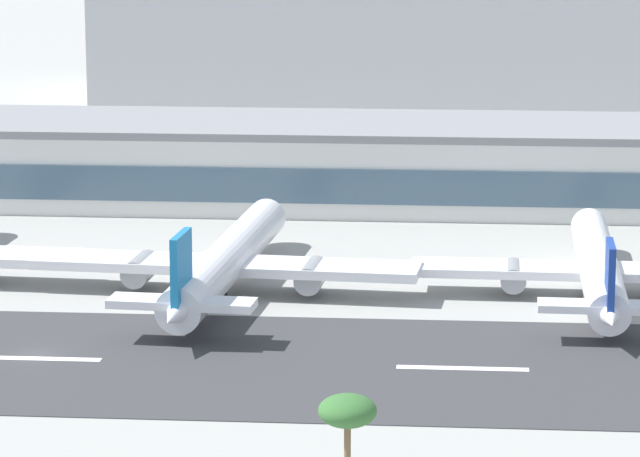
{
  "coord_description": "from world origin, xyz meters",
  "views": [
    {
      "loc": [
        38.77,
        -152.63,
        45.08
      ],
      "look_at": [
        23.58,
        36.07,
        4.88
      ],
      "focal_mm": 97.41,
      "sensor_mm": 36.0,
      "label": 1
    }
  ],
  "objects_px": {
    "terminal_building": "(281,161)",
    "airliner_navy_tail_gate_2": "(599,270)",
    "palm_tree_0": "(348,415)",
    "airliner_blue_tail_gate_1": "(224,264)"
  },
  "relations": [
    {
      "from": "palm_tree_0",
      "to": "terminal_building",
      "type": "bearing_deg",
      "value": 97.98
    },
    {
      "from": "terminal_building",
      "to": "palm_tree_0",
      "type": "relative_size",
      "value": 21.27
    },
    {
      "from": "terminal_building",
      "to": "airliner_navy_tail_gate_2",
      "type": "distance_m",
      "value": 63.37
    },
    {
      "from": "airliner_blue_tail_gate_1",
      "to": "airliner_navy_tail_gate_2",
      "type": "distance_m",
      "value": 39.44
    },
    {
      "from": "airliner_blue_tail_gate_1",
      "to": "palm_tree_0",
      "type": "relative_size",
      "value": 4.94
    },
    {
      "from": "airliner_blue_tail_gate_1",
      "to": "terminal_building",
      "type": "bearing_deg",
      "value": 3.55
    },
    {
      "from": "airliner_blue_tail_gate_1",
      "to": "airliner_navy_tail_gate_2",
      "type": "relative_size",
      "value": 1.09
    },
    {
      "from": "palm_tree_0",
      "to": "airliner_blue_tail_gate_1",
      "type": "bearing_deg",
      "value": 104.62
    },
    {
      "from": "airliner_navy_tail_gate_2",
      "to": "palm_tree_0",
      "type": "height_order",
      "value": "palm_tree_0"
    },
    {
      "from": "terminal_building",
      "to": "airliner_navy_tail_gate_2",
      "type": "relative_size",
      "value": 4.68
    }
  ]
}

